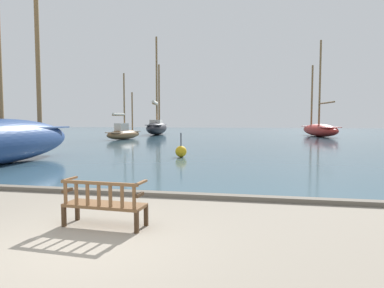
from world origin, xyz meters
name	(u,v)px	position (x,y,z in m)	size (l,w,h in m)	color
ground_plane	(75,247)	(0.00, 0.00, 0.00)	(160.00, 160.00, 0.00)	gray
harbor_water	(238,134)	(0.00, 44.00, 0.04)	(100.00, 80.00, 0.08)	#385666
quay_edge_kerb	(149,194)	(0.00, 3.85, 0.06)	(40.00, 0.30, 0.12)	#675F54
park_bench	(104,203)	(0.00, 1.08, 0.47)	(1.63, 0.63, 0.92)	#3D2A19
sailboat_mid_starboard	(124,133)	(-10.76, 28.29, 0.75)	(2.49, 5.87, 6.78)	brown
sailboat_distant_harbor	(319,129)	(10.23, 39.04, 0.99)	(4.03, 10.43, 11.63)	maroon
sailboat_far_starboard	(157,126)	(-10.80, 40.12, 1.21)	(4.32, 10.60, 13.26)	black
channel_buoy	(181,151)	(-1.16, 12.84, 0.39)	(0.61, 0.61, 1.31)	gold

